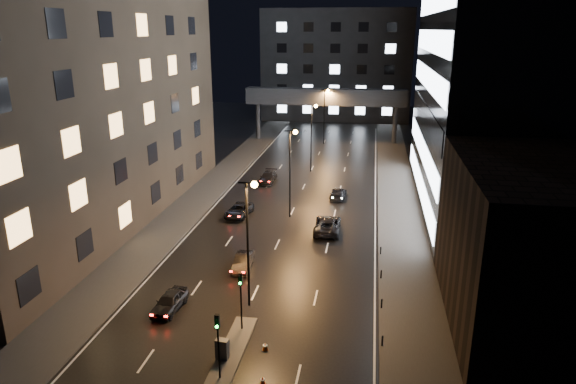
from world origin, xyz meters
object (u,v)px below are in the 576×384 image
Objects in this scene: car_away_a at (170,301)px; car_toward_a at (327,225)px; car_away_b at (243,262)px; utility_cabinet at (222,349)px; car_toward_b at (338,193)px; car_away_c at (239,210)px; car_away_d at (268,177)px.

car_toward_a is at bearing 64.15° from car_away_a.
utility_cabinet is at bearing -84.63° from car_away_b.
car_away_b is 12.12m from car_toward_a.
car_away_b is 0.90× the size of car_toward_b.
car_away_c is 13.95m from car_away_d.
car_away_d is 19.72m from car_toward_a.
car_away_a is 1.02× the size of car_away_b.
car_away_b is at bearing 55.22° from car_toward_a.
car_away_d is 11.64m from car_toward_b.
car_away_b is at bearing -67.72° from car_away_c.
car_away_c is at bearing 40.83° from car_toward_b.
car_toward_b is at bearing 87.55° from utility_cabinet.
car_away_c is (-3.82, 13.22, 0.02)m from car_away_b.
car_away_d is at bearing -25.30° from car_toward_b.
car_toward_a is 4.22× the size of utility_cabinet.
car_away_d is at bearing 93.75° from car_away_c.
car_toward_b is (10.25, -5.52, -0.06)m from car_away_d.
utility_cabinet is (5.75, -26.42, 0.15)m from car_away_c.
car_toward_a is at bearing -59.27° from car_away_d.
car_toward_a is at bearing -10.34° from car_away_c.
car_toward_b is at bearing 74.35° from car_away_a.
car_away_a is 7.90m from utility_cabinet.
car_away_d reaches higher than car_away_c.
car_away_a reaches higher than car_away_c.
car_away_a is 0.92× the size of car_toward_b.
utility_cabinet reaches higher than car_toward_b.
car_toward_a is at bearing 53.60° from car_away_b.
car_away_b is 13.33m from utility_cabinet.
car_away_d is at bearing 103.15° from utility_cabinet.
utility_cabinet is (1.93, -13.19, 0.16)m from car_away_b.
car_toward_a is (10.51, 17.89, 0.10)m from car_away_a.
car_toward_a reaches higher than car_away_a.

